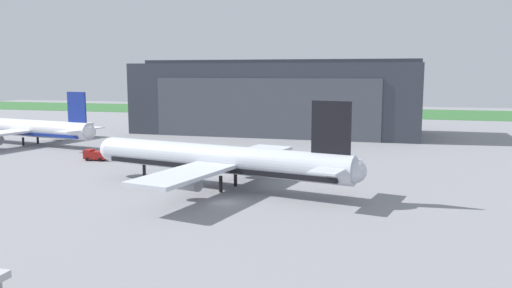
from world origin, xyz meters
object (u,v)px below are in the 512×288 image
object	(u,v)px
fuel_bowser	(96,155)
airliner_near_left	(218,160)
maintenance_hangar	(276,98)
airliner_far_right	(25,128)

from	to	relation	value
fuel_bowser	airliner_near_left	bearing A→B (deg)	-27.46
maintenance_hangar	airliner_far_right	bearing A→B (deg)	-142.40
maintenance_hangar	airliner_near_left	distance (m)	77.10
maintenance_hangar	airliner_far_right	distance (m)	70.42
airliner_far_right	fuel_bowser	distance (m)	34.87
maintenance_hangar	fuel_bowser	size ratio (longest dim) A/B	16.88
airliner_far_right	fuel_bowser	size ratio (longest dim) A/B	9.19
airliner_far_right	maintenance_hangar	bearing A→B (deg)	37.60
airliner_far_right	fuel_bowser	bearing A→B (deg)	-27.72
maintenance_hangar	fuel_bowser	world-z (taller)	maintenance_hangar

